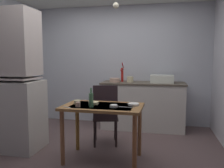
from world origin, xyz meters
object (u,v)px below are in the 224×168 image
(dining_table, at_px, (103,114))
(teacup_mint, at_px, (77,102))
(hutch_cabinet, at_px, (10,85))
(sink_basin, at_px, (162,79))
(serving_bowl_wide, at_px, (114,106))
(mixing_bowl_counter, at_px, (115,80))
(chair_far_side, at_px, (105,114))
(glass_bottle, at_px, (91,100))
(hand_pump, at_px, (122,73))

(dining_table, height_order, teacup_mint, teacup_mint)
(dining_table, bearing_deg, teacup_mint, -179.29)
(hutch_cabinet, relative_size, teacup_mint, 23.96)
(sink_basin, bearing_deg, hutch_cabinet, -146.84)
(sink_basin, bearing_deg, serving_bowl_wide, -109.52)
(serving_bowl_wide, bearing_deg, mixing_bowl_counter, 100.88)
(sink_basin, distance_m, mixing_bowl_counter, 0.93)
(hutch_cabinet, distance_m, teacup_mint, 1.16)
(sink_basin, bearing_deg, dining_table, -115.70)
(sink_basin, relative_size, chair_far_side, 0.45)
(serving_bowl_wide, bearing_deg, chair_far_side, 112.68)
(chair_far_side, bearing_deg, dining_table, -80.24)
(serving_bowl_wide, bearing_deg, dining_table, 152.65)
(chair_far_side, xyz_separation_m, serving_bowl_wide, (0.27, -0.64, 0.27))
(dining_table, bearing_deg, sink_basin, 64.30)
(hutch_cabinet, relative_size, chair_far_side, 2.15)
(chair_far_side, relative_size, glass_bottle, 3.88)
(teacup_mint, bearing_deg, sink_basin, 54.90)
(sink_basin, relative_size, hand_pump, 1.13)
(hand_pump, height_order, dining_table, hand_pump)
(hutch_cabinet, distance_m, serving_bowl_wide, 1.70)
(hand_pump, height_order, mixing_bowl_counter, hand_pump)
(teacup_mint, bearing_deg, glass_bottle, -30.78)
(glass_bottle, bearing_deg, sink_basin, 63.22)
(chair_far_side, bearing_deg, serving_bowl_wide, -67.32)
(hutch_cabinet, bearing_deg, mixing_bowl_counter, 46.83)
(sink_basin, height_order, serving_bowl_wide, sink_basin)
(hand_pump, distance_m, chair_far_side, 1.26)
(teacup_mint, xyz_separation_m, glass_bottle, (0.25, -0.15, 0.07))
(hand_pump, distance_m, glass_bottle, 1.84)
(mixing_bowl_counter, xyz_separation_m, teacup_mint, (-0.22, -1.58, -0.17))
(dining_table, distance_m, teacup_mint, 0.39)
(sink_basin, xyz_separation_m, mixing_bowl_counter, (-0.93, -0.05, -0.04))
(dining_table, bearing_deg, hand_pump, 90.33)
(hutch_cabinet, bearing_deg, hand_pump, 45.91)
(hutch_cabinet, xyz_separation_m, serving_bowl_wide, (1.67, -0.23, -0.21))
(glass_bottle, bearing_deg, hand_pump, 86.70)
(teacup_mint, bearing_deg, dining_table, 0.71)
(chair_far_side, bearing_deg, mixing_bowl_counter, 92.83)
(dining_table, xyz_separation_m, teacup_mint, (-0.36, -0.00, 0.15))
(hutch_cabinet, distance_m, sink_basin, 2.72)
(mixing_bowl_counter, bearing_deg, glass_bottle, -88.97)
(hutch_cabinet, xyz_separation_m, dining_table, (1.49, -0.14, -0.34))
(chair_far_side, xyz_separation_m, glass_bottle, (-0.02, -0.71, 0.36))
(chair_far_side, distance_m, glass_bottle, 0.79)
(mixing_bowl_counter, relative_size, glass_bottle, 0.80)
(mixing_bowl_counter, bearing_deg, hutch_cabinet, -133.17)
(chair_far_side, height_order, glass_bottle, glass_bottle)
(chair_far_side, distance_m, teacup_mint, 0.68)
(dining_table, relative_size, teacup_mint, 12.23)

